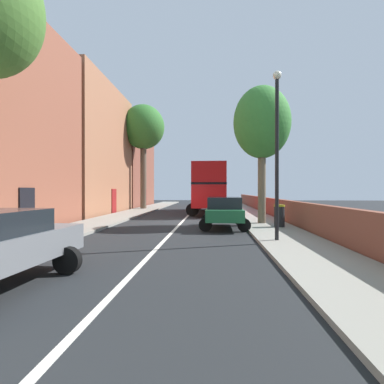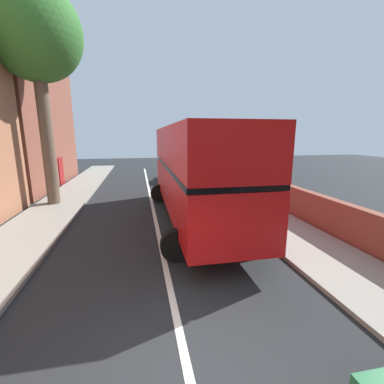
{
  "view_description": "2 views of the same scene",
  "coord_description": "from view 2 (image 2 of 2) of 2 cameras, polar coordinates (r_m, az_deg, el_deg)",
  "views": [
    {
      "loc": [
        1.89,
        -18.97,
        1.97
      ],
      "look_at": [
        0.4,
        3.09,
        1.86
      ],
      "focal_mm": 28.02,
      "sensor_mm": 36.0,
      "label": 1
    },
    {
      "loc": [
        -0.63,
        -3.4,
        3.7
      ],
      "look_at": [
        1.55,
        7.26,
        1.35
      ],
      "focal_mm": 24.36,
      "sensor_mm": 36.0,
      "label": 2
    }
  ],
  "objects": [
    {
      "name": "ground_plane",
      "position": [
        5.06,
        -0.88,
        -34.74
      ],
      "size": [
        84.0,
        84.0,
        0.0
      ],
      "primitive_type": "plane",
      "color": "black"
    },
    {
      "name": "road_centre_line",
      "position": [
        5.06,
        -0.88,
        -34.71
      ],
      "size": [
        0.16,
        54.0,
        0.01
      ],
      "primitive_type": "cube",
      "color": "silver",
      "rests_on": "ground"
    },
    {
      "name": "double_decker_bus",
      "position": [
        11.17,
        0.54,
        5.29
      ],
      "size": [
        3.64,
        10.74,
        4.06
      ],
      "color": "#B70F10",
      "rests_on": "ground"
    },
    {
      "name": "parked_car_red_right_3",
      "position": [
        21.79,
        -3.25,
        4.82
      ],
      "size": [
        2.43,
        4.37,
        1.58
      ],
      "color": "#AD1919",
      "rests_on": "ground"
    },
    {
      "name": "street_tree_left_0",
      "position": [
        16.34,
        -31.11,
        27.26
      ],
      "size": [
        4.34,
        4.34,
        10.7
      ],
      "color": "brown",
      "rests_on": "sidewalk_left"
    }
  ]
}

